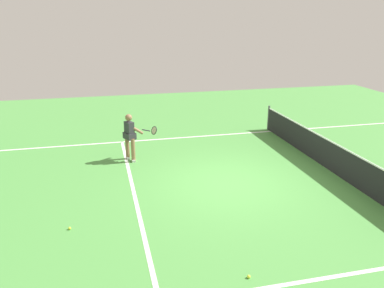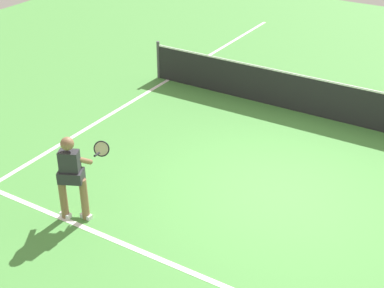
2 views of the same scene
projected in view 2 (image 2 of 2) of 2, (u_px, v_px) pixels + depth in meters
name	position (u px, v px, depth m)	size (l,w,h in m)	color
ground_plane	(271.00, 190.00, 10.42)	(26.76, 26.76, 0.00)	#4C9342
service_line_marking	(196.00, 274.00, 8.44)	(8.96, 0.10, 0.01)	white
sideline_left_marking	(84.00, 130.00, 12.46)	(0.10, 18.59, 0.01)	white
court_net	(335.00, 101.00, 12.68)	(9.64, 0.08, 1.00)	#4C4C51
tennis_player	(72.00, 174.00, 9.29)	(0.68, 1.12, 1.55)	#8C6647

